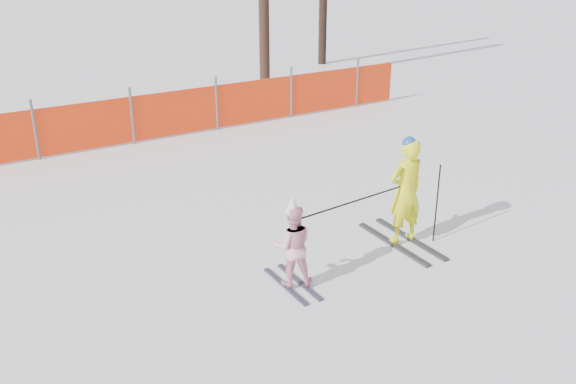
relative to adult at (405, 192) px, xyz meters
name	(u,v)px	position (x,y,z in m)	size (l,w,h in m)	color
ground	(306,270)	(-1.69, 0.03, -0.83)	(120.00, 120.00, 0.00)	white
adult	(405,192)	(0.00, 0.00, 0.00)	(0.58, 1.58, 1.68)	black
child	(293,245)	(-2.06, -0.21, -0.24)	(0.67, 1.06, 1.31)	black
ski_poles	(388,203)	(-0.43, -0.14, -0.02)	(2.40, 0.21, 1.23)	black
safety_fence	(61,130)	(-3.46, 6.65, -0.28)	(17.13, 0.06, 1.25)	#595960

